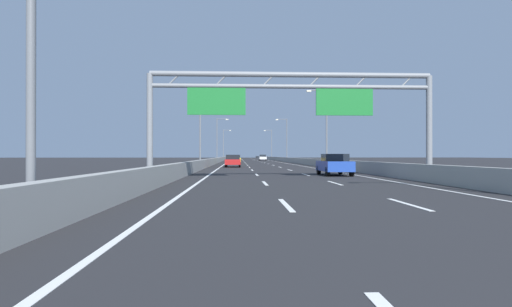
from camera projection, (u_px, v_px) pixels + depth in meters
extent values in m
plane|color=#262628|center=(251.00, 161.00, 99.24)|extent=(260.00, 260.00, 0.00)
cube|color=white|center=(286.00, 205.00, 11.75)|extent=(0.16, 3.00, 0.01)
cube|color=white|center=(265.00, 183.00, 20.74)|extent=(0.16, 3.00, 0.01)
cube|color=white|center=(257.00, 175.00, 29.73)|extent=(0.16, 3.00, 0.01)
cube|color=white|center=(252.00, 170.00, 38.72)|extent=(0.16, 3.00, 0.01)
cube|color=white|center=(249.00, 167.00, 47.71)|extent=(0.16, 3.00, 0.01)
cube|color=white|center=(248.00, 165.00, 56.70)|extent=(0.16, 3.00, 0.01)
cube|color=white|center=(246.00, 164.00, 65.69)|extent=(0.16, 3.00, 0.01)
cube|color=white|center=(245.00, 163.00, 74.68)|extent=(0.16, 3.00, 0.01)
cube|color=white|center=(244.00, 162.00, 83.67)|extent=(0.16, 3.00, 0.01)
cube|color=white|center=(244.00, 161.00, 92.66)|extent=(0.16, 3.00, 0.01)
cube|color=white|center=(243.00, 161.00, 101.66)|extent=(0.16, 3.00, 0.01)
cube|color=white|center=(243.00, 160.00, 110.65)|extent=(0.16, 3.00, 0.01)
cube|color=white|center=(242.00, 160.00, 119.64)|extent=(0.16, 3.00, 0.01)
cube|color=white|center=(242.00, 160.00, 128.63)|extent=(0.16, 3.00, 0.01)
cube|color=white|center=(242.00, 159.00, 137.62)|extent=(0.16, 3.00, 0.01)
cube|color=white|center=(241.00, 159.00, 146.61)|extent=(0.16, 3.00, 0.01)
cube|color=white|center=(241.00, 159.00, 155.60)|extent=(0.16, 3.00, 0.01)
cube|color=white|center=(408.00, 204.00, 11.91)|extent=(0.16, 3.00, 0.01)
cube|color=white|center=(335.00, 183.00, 20.90)|extent=(0.16, 3.00, 0.01)
cube|color=white|center=(305.00, 175.00, 29.89)|extent=(0.16, 3.00, 0.01)
cube|color=white|center=(290.00, 170.00, 38.88)|extent=(0.16, 3.00, 0.01)
cube|color=white|center=(280.00, 167.00, 47.88)|extent=(0.16, 3.00, 0.01)
cube|color=white|center=(273.00, 165.00, 56.87)|extent=(0.16, 3.00, 0.01)
cube|color=white|center=(268.00, 164.00, 65.86)|extent=(0.16, 3.00, 0.01)
cube|color=white|center=(265.00, 163.00, 74.85)|extent=(0.16, 3.00, 0.01)
cube|color=white|center=(262.00, 162.00, 83.84)|extent=(0.16, 3.00, 0.01)
cube|color=white|center=(259.00, 161.00, 92.83)|extent=(0.16, 3.00, 0.01)
cube|color=white|center=(257.00, 161.00, 101.82)|extent=(0.16, 3.00, 0.01)
cube|color=white|center=(256.00, 160.00, 110.81)|extent=(0.16, 3.00, 0.01)
cube|color=white|center=(254.00, 160.00, 119.80)|extent=(0.16, 3.00, 0.01)
cube|color=white|center=(253.00, 159.00, 128.79)|extent=(0.16, 3.00, 0.01)
cube|color=white|center=(252.00, 159.00, 137.78)|extent=(0.16, 3.00, 0.01)
cube|color=white|center=(251.00, 159.00, 146.77)|extent=(0.16, 3.00, 0.01)
cube|color=white|center=(251.00, 159.00, 155.76)|extent=(0.16, 3.00, 0.01)
cube|color=white|center=(228.00, 162.00, 87.01)|extent=(0.16, 176.00, 0.01)
cube|color=white|center=(277.00, 162.00, 87.49)|extent=(0.16, 176.00, 0.01)
cube|color=#9E9E99|center=(224.00, 159.00, 108.92)|extent=(0.45, 220.00, 0.95)
cube|color=#9E9E99|center=(275.00, 159.00, 109.55)|extent=(0.45, 220.00, 0.95)
cylinder|color=gray|center=(150.00, 127.00, 23.62)|extent=(0.36, 0.36, 6.20)
cylinder|color=gray|center=(429.00, 127.00, 24.38)|extent=(0.36, 0.36, 6.20)
cylinder|color=gray|center=(292.00, 75.00, 24.01)|extent=(16.60, 0.32, 0.32)
cylinder|color=gray|center=(292.00, 86.00, 24.01)|extent=(16.60, 0.26, 0.26)
cylinder|color=gray|center=(174.00, 80.00, 23.70)|extent=(0.74, 0.10, 0.74)
cylinder|color=gray|center=(221.00, 80.00, 23.82)|extent=(0.74, 0.10, 0.74)
cylinder|color=gray|center=(268.00, 80.00, 23.95)|extent=(0.74, 0.10, 0.74)
cylinder|color=gray|center=(315.00, 81.00, 24.08)|extent=(0.74, 0.10, 0.74)
cylinder|color=gray|center=(361.00, 81.00, 24.20)|extent=(0.74, 0.10, 0.74)
cylinder|color=gray|center=(407.00, 82.00, 24.33)|extent=(0.74, 0.10, 0.74)
cube|color=#19752D|center=(217.00, 101.00, 23.81)|extent=(3.40, 0.12, 1.60)
cube|color=#19752D|center=(344.00, 102.00, 24.15)|extent=(3.40, 0.12, 1.60)
cylinder|color=slate|center=(31.00, 4.00, 8.86)|extent=(0.20, 0.20, 9.50)
cylinder|color=slate|center=(200.00, 128.00, 48.97)|extent=(0.20, 0.20, 9.50)
cylinder|color=slate|center=(209.00, 90.00, 49.04)|extent=(2.20, 0.12, 0.12)
cube|color=#F2EAC6|center=(218.00, 90.00, 49.09)|extent=(0.56, 0.28, 0.20)
cylinder|color=slate|center=(327.00, 128.00, 49.67)|extent=(0.20, 0.20, 9.50)
cylinder|color=slate|center=(318.00, 90.00, 49.64)|extent=(2.20, 0.12, 0.12)
cube|color=#F2EAC6|center=(309.00, 91.00, 49.59)|extent=(0.56, 0.28, 0.20)
cylinder|color=slate|center=(217.00, 140.00, 89.08)|extent=(0.20, 0.20, 9.50)
cylinder|color=slate|center=(222.00, 119.00, 89.15)|extent=(2.20, 0.12, 0.12)
cube|color=#F2EAC6|center=(227.00, 119.00, 89.20)|extent=(0.56, 0.28, 0.20)
cylinder|color=slate|center=(287.00, 140.00, 89.79)|extent=(0.20, 0.20, 9.50)
cylinder|color=slate|center=(282.00, 119.00, 89.75)|extent=(2.20, 0.12, 0.12)
cube|color=#F2EAC6|center=(277.00, 120.00, 89.70)|extent=(0.56, 0.28, 0.20)
cylinder|color=slate|center=(223.00, 145.00, 129.20)|extent=(0.20, 0.20, 9.50)
cylinder|color=slate|center=(227.00, 130.00, 129.26)|extent=(2.20, 0.12, 0.12)
cube|color=#F2EAC6|center=(230.00, 130.00, 129.31)|extent=(0.56, 0.28, 0.20)
cylinder|color=slate|center=(272.00, 145.00, 129.90)|extent=(0.20, 0.20, 9.50)
cylinder|color=slate|center=(268.00, 130.00, 129.86)|extent=(2.20, 0.12, 0.12)
cube|color=#F2EAC6|center=(265.00, 131.00, 129.81)|extent=(0.56, 0.28, 0.20)
cube|color=yellow|center=(235.00, 160.00, 65.55)|extent=(1.89, 4.46, 0.66)
cube|color=black|center=(235.00, 157.00, 65.15)|extent=(1.66, 2.00, 0.42)
cylinder|color=black|center=(230.00, 162.00, 67.19)|extent=(0.22, 0.64, 0.64)
cylinder|color=black|center=(240.00, 162.00, 67.26)|extent=(0.22, 0.64, 0.64)
cylinder|color=black|center=(230.00, 162.00, 63.83)|extent=(0.22, 0.64, 0.64)
cylinder|color=black|center=(240.00, 162.00, 63.91)|extent=(0.22, 0.64, 0.64)
cube|color=silver|center=(263.00, 158.00, 106.88)|extent=(1.86, 4.42, 0.66)
cube|color=black|center=(263.00, 156.00, 107.21)|extent=(1.63, 1.95, 0.55)
cylinder|color=black|center=(259.00, 159.00, 108.50)|extent=(0.22, 0.64, 0.64)
cylinder|color=black|center=(265.00, 159.00, 108.58)|extent=(0.22, 0.64, 0.64)
cylinder|color=black|center=(260.00, 159.00, 105.19)|extent=(0.22, 0.64, 0.64)
cylinder|color=black|center=(266.00, 159.00, 105.26)|extent=(0.22, 0.64, 0.64)
cube|color=red|center=(233.00, 162.00, 48.60)|extent=(1.81, 4.32, 0.61)
cube|color=black|center=(233.00, 157.00, 48.19)|extent=(1.59, 1.93, 0.55)
cylinder|color=black|center=(227.00, 164.00, 50.17)|extent=(0.22, 0.64, 0.64)
cylinder|color=black|center=(239.00, 164.00, 50.24)|extent=(0.22, 0.64, 0.64)
cylinder|color=black|center=(226.00, 165.00, 46.95)|extent=(0.22, 0.64, 0.64)
cylinder|color=black|center=(240.00, 165.00, 47.02)|extent=(0.22, 0.64, 0.64)
cube|color=#2347AD|center=(334.00, 166.00, 28.83)|extent=(1.85, 4.10, 0.69)
cube|color=black|center=(335.00, 158.00, 28.68)|extent=(1.63, 1.70, 0.51)
cylinder|color=black|center=(319.00, 170.00, 30.29)|extent=(0.22, 0.64, 0.64)
cylinder|color=black|center=(340.00, 170.00, 30.36)|extent=(0.22, 0.64, 0.64)
cylinder|color=black|center=(328.00, 172.00, 27.29)|extent=(0.22, 0.64, 0.64)
cylinder|color=black|center=(352.00, 172.00, 27.36)|extent=(0.22, 0.64, 0.64)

